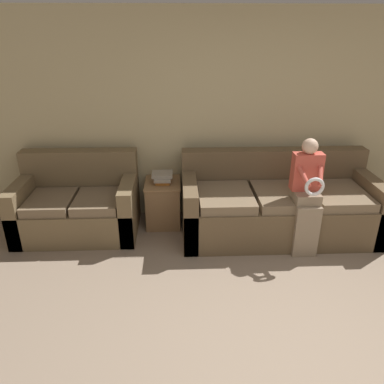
{
  "coord_description": "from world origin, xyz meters",
  "views": [
    {
      "loc": [
        -0.89,
        -1.83,
        2.32
      ],
      "look_at": [
        -0.75,
        1.64,
        0.78
      ],
      "focal_mm": 35.0,
      "sensor_mm": 36.0,
      "label": 1
    }
  ],
  "objects_px": {
    "couch_main": "(277,206)",
    "child_left_seated": "(307,193)",
    "side_shelf": "(163,202)",
    "couch_side": "(78,206)",
    "book_stack": "(163,177)"
  },
  "relations": [
    {
      "from": "couch_main",
      "to": "couch_side",
      "type": "distance_m",
      "value": 2.4
    },
    {
      "from": "couch_main",
      "to": "child_left_seated",
      "type": "bearing_deg",
      "value": -66.41
    },
    {
      "from": "couch_main",
      "to": "side_shelf",
      "type": "height_order",
      "value": "couch_main"
    },
    {
      "from": "couch_main",
      "to": "couch_side",
      "type": "height_order",
      "value": "couch_main"
    },
    {
      "from": "couch_side",
      "to": "side_shelf",
      "type": "height_order",
      "value": "couch_side"
    },
    {
      "from": "couch_side",
      "to": "side_shelf",
      "type": "relative_size",
      "value": 2.52
    },
    {
      "from": "couch_side",
      "to": "book_stack",
      "type": "bearing_deg",
      "value": 8.96
    },
    {
      "from": "book_stack",
      "to": "side_shelf",
      "type": "bearing_deg",
      "value": -106.83
    },
    {
      "from": "side_shelf",
      "to": "book_stack",
      "type": "bearing_deg",
      "value": 73.17
    },
    {
      "from": "child_left_seated",
      "to": "side_shelf",
      "type": "distance_m",
      "value": 1.76
    },
    {
      "from": "couch_main",
      "to": "child_left_seated",
      "type": "height_order",
      "value": "child_left_seated"
    },
    {
      "from": "couch_side",
      "to": "side_shelf",
      "type": "distance_m",
      "value": 1.03
    },
    {
      "from": "couch_side",
      "to": "book_stack",
      "type": "distance_m",
      "value": 1.08
    },
    {
      "from": "couch_main",
      "to": "couch_side",
      "type": "xyz_separation_m",
      "value": [
        -2.4,
        0.13,
        -0.01
      ]
    },
    {
      "from": "couch_side",
      "to": "book_stack",
      "type": "height_order",
      "value": "couch_side"
    }
  ]
}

